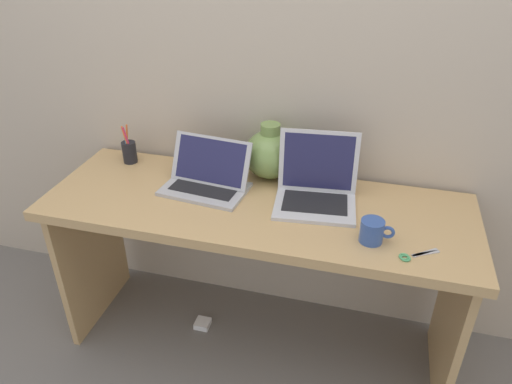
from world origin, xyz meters
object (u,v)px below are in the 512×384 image
green_vase (270,154)px  laptop_right (317,184)px  power_brick (203,324)px  pen_cup (129,151)px  coffee_mug (373,231)px  laptop_left (208,176)px  scissors (412,256)px

green_vase → laptop_right: bearing=-32.9°
laptop_right → power_brick: 0.95m
green_vase → power_brick: (-0.27, -0.22, -0.85)m
power_brick → pen_cup: bearing=154.0°
power_brick → coffee_mug: bearing=-11.9°
laptop_right → green_vase: laptop_right is taller
laptop_left → laptop_right: size_ratio=1.08×
pen_cup → coffee_mug: bearing=-16.9°
green_vase → coffee_mug: bearing=-39.3°
coffee_mug → power_brick: bearing=168.1°
laptop_left → power_brick: laptop_left is taller
laptop_right → scissors: size_ratio=2.48×
pen_cup → power_brick: pen_cup is taller
laptop_left → laptop_right: laptop_right is taller
pen_cup → power_brick: size_ratio=2.54×
laptop_left → scissors: (0.81, -0.26, -0.05)m
scissors → laptop_left: bearing=162.3°
laptop_left → coffee_mug: size_ratio=3.04×
green_vase → coffee_mug: 0.58m
laptop_left → coffee_mug: 0.70m
laptop_left → power_brick: bearing=-133.6°
green_vase → scissors: (0.58, -0.42, -0.10)m
laptop_right → scissors: 0.46m
coffee_mug → power_brick: size_ratio=1.68×
coffee_mug → scissors: (0.14, -0.05, -0.04)m
green_vase → coffee_mug: size_ratio=2.02×
pen_cup → power_brick: 0.90m
laptop_right → scissors: (0.36, -0.28, -0.07)m
laptop_left → pen_cup: (-0.42, 0.13, 0.00)m
laptop_right → green_vase: bearing=147.1°
scissors → power_brick: (-0.86, 0.20, -0.75)m
green_vase → scissors: 0.73m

